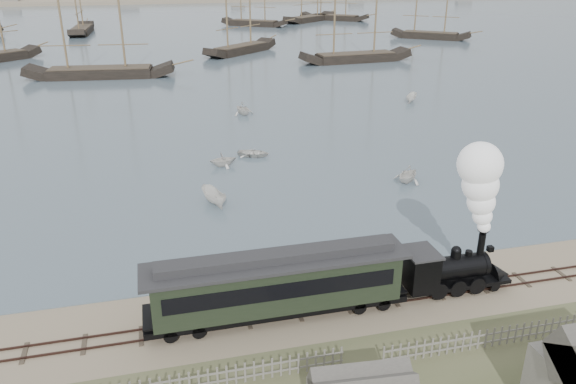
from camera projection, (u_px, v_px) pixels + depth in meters
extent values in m
plane|color=gray|center=(258.00, 299.00, 34.31)|extent=(600.00, 600.00, 0.00)
cube|color=#4D5F6E|center=(158.00, 20.00, 186.36)|extent=(600.00, 336.00, 0.06)
cube|color=#34211C|center=(267.00, 322.00, 32.04)|extent=(120.00, 0.08, 0.12)
cube|color=#34211C|center=(263.00, 312.00, 32.93)|extent=(120.00, 0.08, 0.12)
cube|color=#3A2F25|center=(265.00, 318.00, 32.51)|extent=(120.00, 1.80, 0.06)
cube|color=gray|center=(152.00, 3.00, 257.93)|extent=(500.00, 20.00, 1.80)
cube|color=black|center=(455.00, 281.00, 34.98)|extent=(6.67, 1.96, 0.25)
cylinder|color=black|center=(451.00, 268.00, 34.51)|extent=(4.12, 1.47, 1.47)
cube|color=black|center=(419.00, 269.00, 33.95)|extent=(1.76, 2.16, 2.26)
cube|color=#2B2B2E|center=(421.00, 252.00, 33.50)|extent=(1.96, 2.35, 0.12)
cylinder|color=black|center=(481.00, 245.00, 34.42)|extent=(0.43, 0.43, 1.57)
sphere|color=black|center=(456.00, 251.00, 34.11)|extent=(0.63, 0.63, 0.63)
cone|color=black|center=(499.00, 275.00, 35.72)|extent=(1.37, 1.96, 1.96)
cube|color=black|center=(490.00, 249.00, 34.71)|extent=(0.34, 0.34, 0.34)
cube|color=black|center=(277.00, 305.00, 32.40)|extent=(15.11, 2.48, 0.38)
cube|color=black|center=(277.00, 283.00, 31.81)|extent=(14.03, 2.70, 2.70)
cube|color=black|center=(283.00, 292.00, 30.48)|extent=(12.95, 0.06, 0.97)
cube|color=black|center=(272.00, 267.00, 32.93)|extent=(12.95, 0.06, 0.97)
cube|color=#2B2B2E|center=(277.00, 261.00, 31.27)|extent=(15.11, 2.91, 0.19)
cube|color=#2B2B2E|center=(277.00, 256.00, 31.14)|extent=(13.49, 1.30, 0.49)
imported|color=silver|center=(213.00, 298.00, 33.78)|extent=(4.18, 4.52, 0.76)
imported|color=silver|center=(223.00, 159.00, 55.72)|extent=(2.68, 3.00, 1.43)
imported|color=silver|center=(213.00, 197.00, 47.11)|extent=(3.63, 2.39, 1.31)
imported|color=silver|center=(254.00, 153.00, 58.66)|extent=(3.61, 4.07, 0.70)
imported|color=silver|center=(408.00, 174.00, 51.75)|extent=(3.89, 3.99, 1.60)
imported|color=silver|center=(411.00, 98.00, 80.61)|extent=(3.20, 2.97, 1.23)
imported|color=silver|center=(243.00, 108.00, 74.03)|extent=(3.95, 3.72, 1.66)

